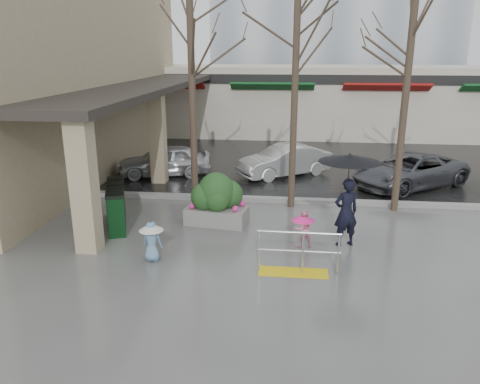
% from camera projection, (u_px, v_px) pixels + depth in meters
% --- Properties ---
extents(ground, '(120.00, 120.00, 0.00)m').
position_uv_depth(ground, '(243.00, 249.00, 12.10)').
color(ground, '#51514F').
rests_on(ground, ground).
extents(street_asphalt, '(120.00, 36.00, 0.01)m').
position_uv_depth(street_asphalt, '(276.00, 122.00, 33.00)').
color(street_asphalt, black).
rests_on(street_asphalt, ground).
extents(curb, '(120.00, 0.30, 0.15)m').
position_uv_depth(curb, '(256.00, 199.00, 15.88)').
color(curb, gray).
rests_on(curb, ground).
extents(near_building, '(6.00, 18.00, 8.00)m').
position_uv_depth(near_building, '(50.00, 73.00, 19.50)').
color(near_building, tan).
rests_on(near_building, ground).
extents(canopy_slab, '(2.80, 18.00, 0.25)m').
position_uv_depth(canopy_slab, '(148.00, 83.00, 19.16)').
color(canopy_slab, '#2D2823').
rests_on(canopy_slab, pillar_front).
extents(pillar_front, '(0.55, 0.55, 3.50)m').
position_uv_depth(pillar_front, '(84.00, 185.00, 11.53)').
color(pillar_front, tan).
rests_on(pillar_front, ground).
extents(pillar_back, '(0.55, 0.55, 3.50)m').
position_uv_depth(pillar_back, '(158.00, 137.00, 17.71)').
color(pillar_back, tan).
rests_on(pillar_back, ground).
extents(storefront_row, '(34.00, 6.74, 4.00)m').
position_uv_depth(storefront_row, '(307.00, 100.00, 28.36)').
color(storefront_row, beige).
rests_on(storefront_row, ground).
extents(handrail, '(1.90, 0.50, 1.03)m').
position_uv_depth(handrail, '(296.00, 258.00, 10.70)').
color(handrail, yellow).
rests_on(handrail, ground).
extents(tree_west, '(3.20, 3.20, 6.80)m').
position_uv_depth(tree_west, '(191.00, 45.00, 14.25)').
color(tree_west, '#382B21').
rests_on(tree_west, ground).
extents(tree_midwest, '(3.20, 3.20, 7.00)m').
position_uv_depth(tree_midwest, '(296.00, 39.00, 13.86)').
color(tree_midwest, '#382B21').
rests_on(tree_midwest, ground).
extents(tree_mideast, '(3.20, 3.20, 6.50)m').
position_uv_depth(tree_mideast, '(410.00, 53.00, 13.61)').
color(tree_mideast, '#382B21').
rests_on(tree_mideast, ground).
extents(woman, '(1.57, 1.57, 2.48)m').
position_uv_depth(woman, '(348.00, 188.00, 11.90)').
color(woman, black).
rests_on(woman, ground).
extents(child_pink, '(0.61, 0.61, 1.01)m').
position_uv_depth(child_pink, '(303.00, 226.00, 12.07)').
color(child_pink, pink).
rests_on(child_pink, ground).
extents(child_blue, '(0.59, 0.59, 1.01)m').
position_uv_depth(child_blue, '(152.00, 237.00, 11.28)').
color(child_blue, '#668FB6').
rests_on(child_blue, ground).
extents(planter, '(1.89, 1.14, 1.55)m').
position_uv_depth(planter, '(217.00, 199.00, 13.68)').
color(planter, slate).
rests_on(planter, ground).
extents(news_boxes, '(1.20, 2.21, 1.21)m').
position_uv_depth(news_boxes, '(116.00, 205.00, 13.59)').
color(news_boxes, black).
rests_on(news_boxes, ground).
extents(car_a, '(3.97, 2.48, 1.26)m').
position_uv_depth(car_a, '(165.00, 161.00, 18.96)').
color(car_a, silver).
rests_on(car_a, ground).
extents(car_b, '(3.92, 3.23, 1.26)m').
position_uv_depth(car_b, '(285.00, 161.00, 18.94)').
color(car_b, silver).
rests_on(car_b, ground).
extents(car_c, '(4.93, 4.28, 1.26)m').
position_uv_depth(car_c, '(410.00, 170.00, 17.39)').
color(car_c, '#4F5056').
rests_on(car_c, ground).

